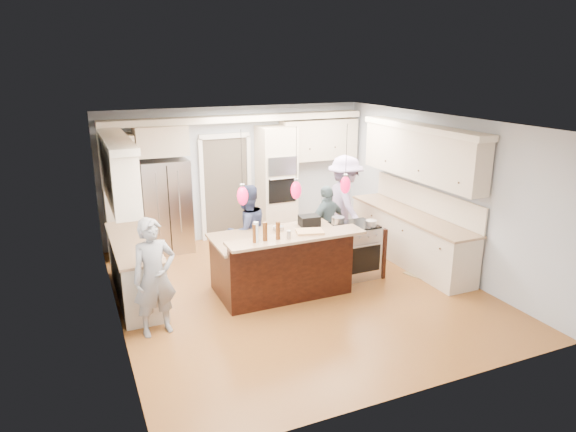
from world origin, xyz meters
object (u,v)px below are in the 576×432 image
kitchen_island (281,262)px  island_range (355,250)px  person_bar_end (154,277)px  refrigerator (166,206)px  person_far_left (247,232)px

kitchen_island → island_range: (1.41, 0.07, -0.03)m
kitchen_island → person_bar_end: bearing=-164.6°
refrigerator → person_bar_end: size_ratio=1.11×
person_bar_end → person_far_left: person_bar_end is taller
refrigerator → person_far_left: (1.01, -1.79, -0.10)m
kitchen_island → person_far_left: 0.89m
island_range → refrigerator: bearing=137.4°
island_range → person_far_left: (-1.70, 0.70, 0.35)m
kitchen_island → person_far_left: bearing=110.8°
refrigerator → person_far_left: 2.06m
refrigerator → island_range: bearing=-42.6°
kitchen_island → refrigerator: bearing=116.9°
island_range → person_far_left: 1.87m
person_bar_end → kitchen_island: bearing=5.5°
refrigerator → person_bar_end: refrigerator is taller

